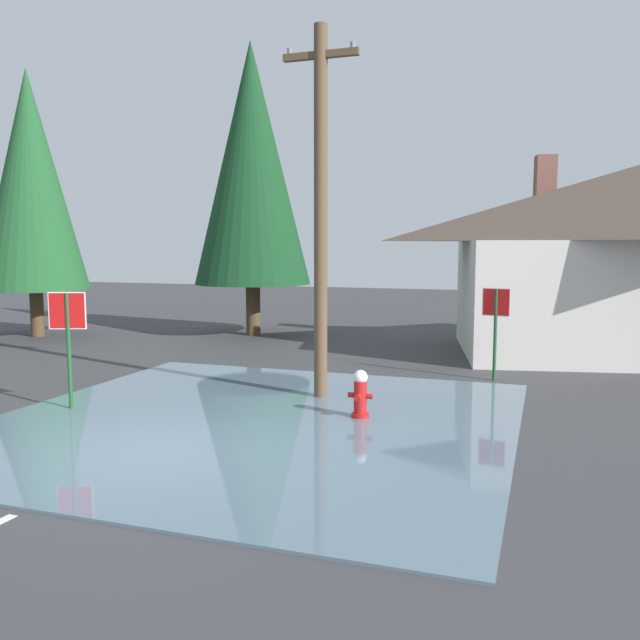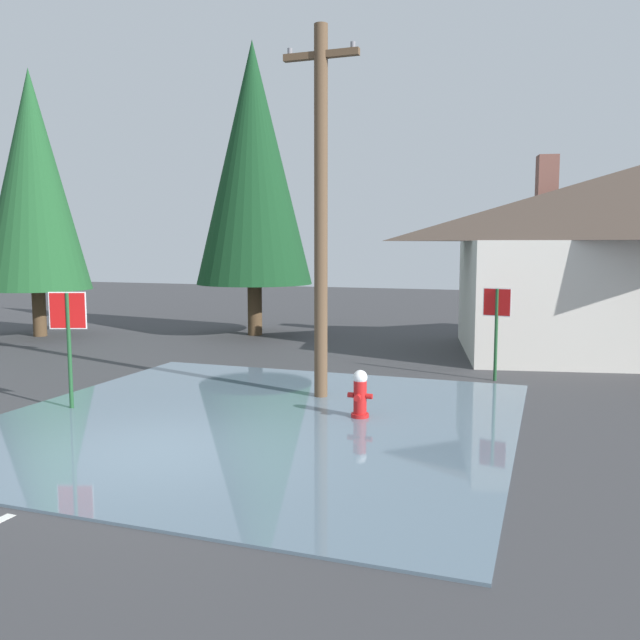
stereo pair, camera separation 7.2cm
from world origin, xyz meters
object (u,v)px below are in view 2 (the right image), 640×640
Objects in this scene: utility_pole at (321,208)px; stop_sign_far at (497,316)px; pine_tree_mid_left at (33,181)px; pine_tree_tall_left at (253,164)px; fire_hydrant at (360,395)px; stop_sign_near at (68,326)px; house at (638,257)px.

stop_sign_far is at bearing 42.96° from utility_pole.
pine_tree_mid_left is at bearing 155.41° from utility_pole.
pine_tree_tall_left is (-5.53, 8.62, 2.07)m from utility_pole.
stop_sign_far is 0.24× the size of pine_tree_mid_left.
fire_hydrant is 4.01m from utility_pole.
fire_hydrant is at bearing -27.31° from pine_tree_mid_left.
stop_sign_far is (7.66, 5.72, -0.10)m from stop_sign_near.
stop_sign_far is at bearing 65.16° from fire_hydrant.
pine_tree_tall_left is at bearing 21.51° from pine_tree_mid_left.
pine_tree_mid_left reaches higher than stop_sign_near.
stop_sign_near is 9.56m from stop_sign_far.
utility_pole reaches higher than stop_sign_far.
utility_pole is 5.18m from stop_sign_far.
pine_tree_mid_left is at bearing -172.68° from house.
stop_sign_near is at bearing -167.80° from fire_hydrant.
pine_tree_mid_left is at bearing 170.49° from stop_sign_far.
pine_tree_tall_left reaches higher than fire_hydrant.
pine_tree_tall_left is (-1.22, 11.22, 4.40)m from stop_sign_near.
utility_pole reaches higher than stop_sign_near.
house is at bearing -1.38° from pine_tree_tall_left.
stop_sign_far is (2.09, 4.51, 1.11)m from fire_hydrant.
utility_pole is at bearing -24.59° from pine_tree_mid_left.
pine_tree_tall_left is at bearing 148.25° from stop_sign_far.
fire_hydrant is (5.58, 1.21, -1.21)m from stop_sign_near.
house is at bearing 7.32° from pine_tree_mid_left.
stop_sign_near is at bearing -45.14° from pine_tree_mid_left.
pine_tree_mid_left reaches higher than house.
pine_tree_mid_left is (-7.14, -2.81, -0.60)m from pine_tree_tall_left.
fire_hydrant is 0.08× the size of house.
house is at bearing 50.29° from utility_pole.
stop_sign_near reaches higher than fire_hydrant.
utility_pole is at bearing -137.04° from stop_sign_far.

